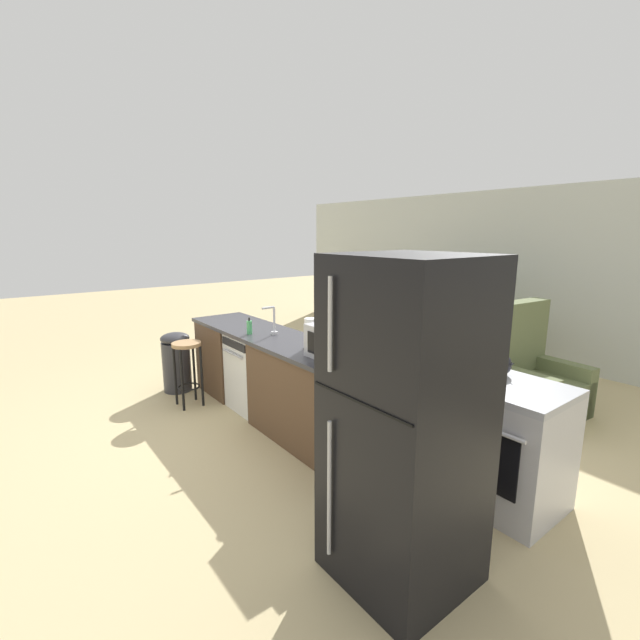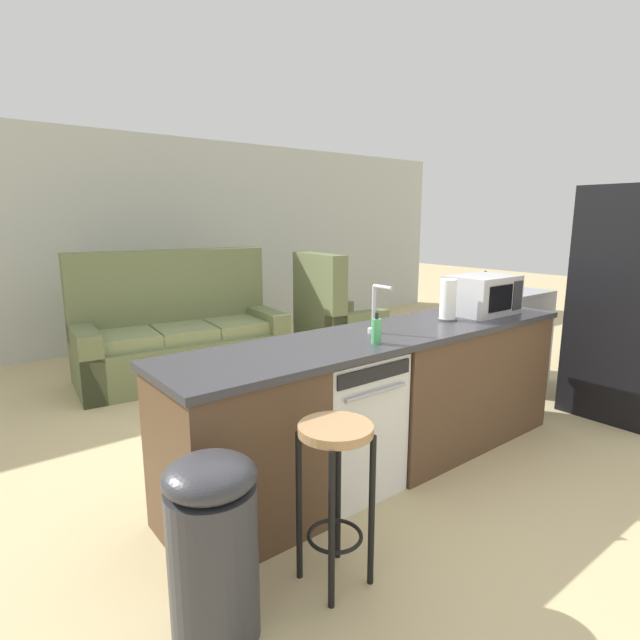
% 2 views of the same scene
% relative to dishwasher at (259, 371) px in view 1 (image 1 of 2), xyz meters
% --- Properties ---
extents(ground_plane, '(24.00, 24.00, 0.00)m').
position_rel_dishwasher_xyz_m(ground_plane, '(0.25, 0.00, -0.42)').
color(ground_plane, tan).
extents(wall_back, '(10.00, 0.06, 2.60)m').
position_rel_dishwasher_xyz_m(wall_back, '(0.55, 4.20, 0.88)').
color(wall_back, beige).
rests_on(wall_back, ground_plane).
extents(kitchen_counter, '(2.94, 0.66, 0.90)m').
position_rel_dishwasher_xyz_m(kitchen_counter, '(0.49, 0.00, -0.00)').
color(kitchen_counter, brown).
rests_on(kitchen_counter, ground_plane).
extents(dishwasher, '(0.58, 0.61, 0.84)m').
position_rel_dishwasher_xyz_m(dishwasher, '(0.00, 0.00, 0.00)').
color(dishwasher, white).
rests_on(dishwasher, ground_plane).
extents(stove_range, '(0.76, 0.68, 0.90)m').
position_rel_dishwasher_xyz_m(stove_range, '(2.60, 0.55, 0.03)').
color(stove_range, '#B7B7BC').
rests_on(stove_range, ground_plane).
extents(refrigerator, '(0.72, 0.73, 1.84)m').
position_rel_dishwasher_xyz_m(refrigerator, '(2.60, -0.55, 0.50)').
color(refrigerator, black).
rests_on(refrigerator, ground_plane).
extents(microwave, '(0.50, 0.37, 0.28)m').
position_rel_dishwasher_xyz_m(microwave, '(1.38, -0.00, 0.62)').
color(microwave, '#B7B7BC').
rests_on(microwave, kitchen_counter).
extents(sink_faucet, '(0.07, 0.18, 0.30)m').
position_rel_dishwasher_xyz_m(sink_faucet, '(0.30, 0.02, 0.61)').
color(sink_faucet, silver).
rests_on(sink_faucet, kitchen_counter).
extents(paper_towel_roll, '(0.14, 0.14, 0.28)m').
position_rel_dishwasher_xyz_m(paper_towel_roll, '(0.98, 0.01, 0.62)').
color(paper_towel_roll, '#4C4C51').
rests_on(paper_towel_roll, kitchen_counter).
extents(soap_bottle, '(0.06, 0.06, 0.18)m').
position_rel_dishwasher_xyz_m(soap_bottle, '(0.13, -0.17, 0.55)').
color(soap_bottle, '#4CB266').
rests_on(soap_bottle, kitchen_counter).
extents(kettle, '(0.21, 0.17, 0.19)m').
position_rel_dishwasher_xyz_m(kettle, '(2.43, 0.68, 0.56)').
color(kettle, black).
rests_on(kettle, stove_range).
extents(bar_stool, '(0.32, 0.32, 0.74)m').
position_rel_dishwasher_xyz_m(bar_stool, '(-0.53, -0.61, 0.11)').
color(bar_stool, tan).
rests_on(bar_stool, ground_plane).
extents(trash_bin, '(0.35, 0.35, 0.74)m').
position_rel_dishwasher_xyz_m(trash_bin, '(-1.08, -0.55, -0.04)').
color(trash_bin, '#333338').
rests_on(trash_bin, ground_plane).
extents(couch, '(2.09, 1.11, 1.27)m').
position_rel_dishwasher_xyz_m(couch, '(0.15, 2.70, -0.03)').
color(couch, '#667047').
rests_on(couch, ground_plane).
extents(armchair, '(0.88, 0.92, 1.20)m').
position_rel_dishwasher_xyz_m(armchair, '(1.89, 2.32, -0.07)').
color(armchair, '#667047').
rests_on(armchair, ground_plane).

